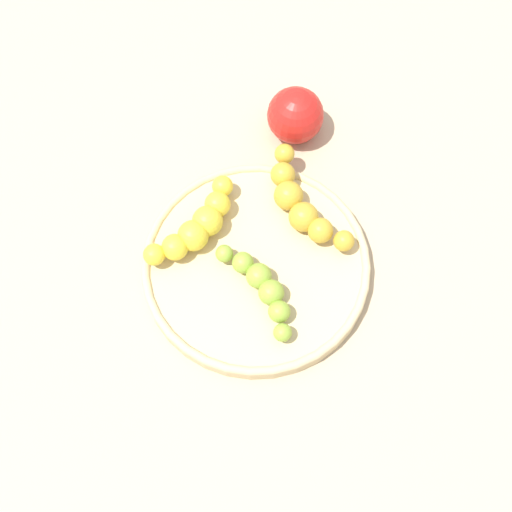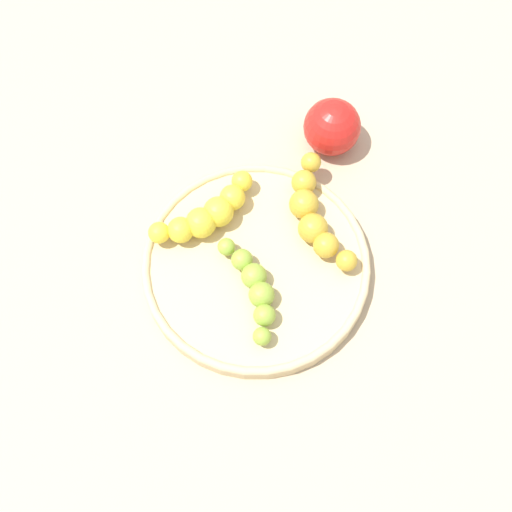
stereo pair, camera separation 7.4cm
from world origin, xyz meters
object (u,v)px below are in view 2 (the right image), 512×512
banana_yellow (207,214)px  apple_red (332,127)px  banana_spotted (313,213)px  banana_green (254,287)px  fruit_bowl (256,265)px

banana_yellow → apple_red: apple_red is taller
banana_spotted → apple_red: apple_red is taller
banana_green → apple_red: size_ratio=1.86×
apple_red → banana_green: bearing=37.1°
fruit_bowl → banana_green: bearing=57.7°
banana_spotted → banana_yellow: (0.11, -0.06, 0.00)m
banana_green → banana_spotted: banana_spotted is taller
banana_green → apple_red: apple_red is taller
banana_yellow → banana_spotted: bearing=54.8°
banana_yellow → apple_red: (-0.19, -0.04, -0.00)m
banana_spotted → apple_red: bearing=-118.1°
banana_yellow → fruit_bowl: bearing=10.8°
banana_green → apple_red: bearing=44.7°
fruit_bowl → apple_red: bearing=-146.5°
fruit_bowl → banana_yellow: banana_yellow is taller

